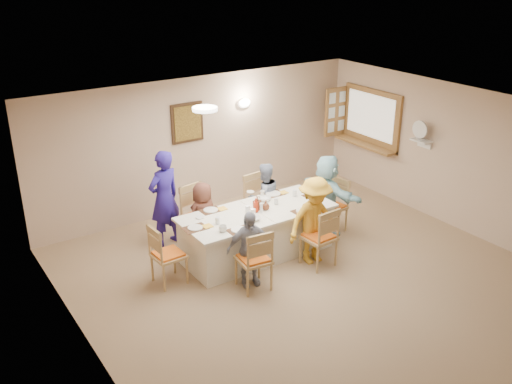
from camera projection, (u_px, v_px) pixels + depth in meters
ground at (320, 286)px, 8.33m from camera, size 7.00×7.00×0.00m
room_walls at (325, 190)px, 7.75m from camera, size 7.00×7.00×7.00m
wall_picture at (187, 123)px, 10.18m from camera, size 0.62×0.05×0.72m
wall_sconce at (244, 103)px, 10.70m from camera, size 0.26×0.09×0.18m
ceiling_light at (205, 109)px, 8.02m from camera, size 0.36×0.36×0.05m
serving_hatch at (371, 118)px, 11.24m from camera, size 0.06×1.50×1.15m
hatch_sill at (365, 144)px, 11.38m from camera, size 0.30×1.50×0.05m
shutter_door at (336, 112)px, 11.69m from camera, size 0.55×0.04×1.00m
fan_shelf at (421, 141)px, 10.20m from camera, size 0.22×0.36×0.03m
desk_fan at (421, 133)px, 10.13m from camera, size 0.30×0.30×0.28m
dining_table at (257, 233)px, 9.08m from camera, size 2.47×1.05×0.76m
chair_back_left at (200, 216)px, 9.33m from camera, size 0.57×0.57×1.03m
chair_back_right at (260, 202)px, 9.96m from camera, size 0.51×0.51×0.97m
chair_front_left at (254, 258)px, 8.12m from camera, size 0.51×0.51×0.96m
chair_front_right at (319, 236)px, 8.73m from camera, size 0.50×0.50×0.98m
chair_left_end at (168, 254)px, 8.25m from camera, size 0.47×0.47×0.94m
chair_right_end at (332, 206)px, 9.84m from camera, size 0.50×0.50×0.94m
diner_back_left at (203, 216)px, 9.22m from camera, size 0.69×0.57×1.14m
diner_back_right at (264, 197)px, 9.82m from camera, size 0.67×0.55×1.23m
diner_front_left at (249, 249)px, 8.17m from camera, size 0.79×0.56×1.16m
diner_front_right at (314, 221)px, 8.74m from camera, size 0.97×0.62×1.41m
diner_right_end at (327, 195)px, 9.68m from camera, size 1.38×0.63×1.41m
caregiver at (164, 198)px, 9.25m from camera, size 0.78×0.68×1.63m
placemat_fl at (239, 230)px, 8.30m from camera, size 0.34×0.25×0.01m
plate_fl at (239, 230)px, 8.30m from camera, size 0.24×0.24×0.02m
napkin_fl at (251, 228)px, 8.35m from camera, size 0.14×0.14×0.01m
placemat_fr at (304, 211)px, 8.92m from camera, size 0.36×0.27×0.01m
plate_fr at (304, 211)px, 8.91m from camera, size 0.25×0.25×0.02m
napkin_fr at (315, 209)px, 8.97m from camera, size 0.15×0.15×0.01m
placemat_bl at (211, 210)px, 8.94m from camera, size 0.32×0.24×0.01m
plate_bl at (211, 210)px, 8.94m from camera, size 0.23×0.23×0.01m
napkin_bl at (222, 209)px, 9.00m from camera, size 0.14×0.14×0.01m
placemat_br at (273, 194)px, 9.56m from camera, size 0.36×0.27×0.01m
plate_br at (273, 193)px, 9.56m from camera, size 0.25×0.25×0.02m
napkin_br at (283, 192)px, 9.61m from camera, size 0.14×0.14×0.01m
placemat_le at (195, 228)px, 8.37m from camera, size 0.35×0.26×0.01m
plate_le at (195, 228)px, 8.36m from camera, size 0.22×0.22×0.01m
napkin_le at (208, 226)px, 8.42m from camera, size 0.14×0.14×0.01m
placemat_re at (313, 195)px, 9.50m from camera, size 0.32×0.24×0.01m
plate_re at (313, 195)px, 9.50m from camera, size 0.24×0.24×0.02m
napkin_re at (323, 194)px, 9.56m from camera, size 0.14×0.14×0.01m
teacup_a at (223, 229)px, 8.25m from camera, size 0.17×0.17×0.10m
teacup_b at (263, 193)px, 9.51m from camera, size 0.12×0.12×0.08m
bowl_a at (253, 218)px, 8.62m from camera, size 0.29×0.29×0.06m
bowl_b at (265, 199)px, 9.30m from camera, size 0.24×0.24×0.06m
condiment_ketchup at (256, 205)px, 8.86m from camera, size 0.10×0.10×0.23m
condiment_brown at (257, 203)px, 8.95m from camera, size 0.18×0.18×0.23m
condiment_malt at (266, 205)px, 8.95m from camera, size 0.19×0.19×0.15m
drinking_glass at (248, 209)px, 8.87m from camera, size 0.07×0.07×0.10m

